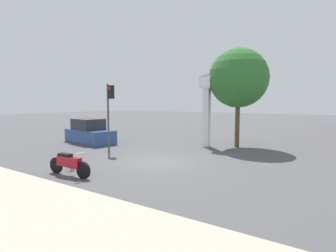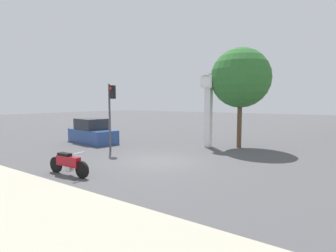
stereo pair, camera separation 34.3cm
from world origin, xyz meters
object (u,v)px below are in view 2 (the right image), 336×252
motorcycle (68,163)px  clock_tower (209,99)px  parked_car (92,133)px  traffic_light (111,105)px  street_tree (241,78)px

motorcycle → clock_tower: 10.15m
clock_tower → parked_car: size_ratio=1.12×
clock_tower → motorcycle: bearing=-100.0°
motorcycle → clock_tower: (1.70, 9.62, 2.74)m
traffic_light → street_tree: 8.52m
street_tree → parked_car: 11.30m
motorcycle → street_tree: 11.86m
traffic_light → parked_car: bearing=157.0°
traffic_light → parked_car: (-3.79, 1.61, -2.09)m
traffic_light → street_tree: street_tree is taller
traffic_light → motorcycle: bearing=-62.9°
traffic_light → parked_car: size_ratio=0.93×
traffic_light → parked_car: 4.62m
clock_tower → street_tree: (1.83, 0.94, 1.36)m
clock_tower → street_tree: bearing=27.1°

